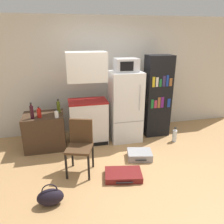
% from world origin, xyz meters
% --- Properties ---
extents(ground_plane, '(24.00, 24.00, 0.00)m').
position_xyz_m(ground_plane, '(0.00, 0.00, 0.00)').
color(ground_plane, tan).
extents(wall_back, '(6.40, 0.10, 2.59)m').
position_xyz_m(wall_back, '(0.20, 2.00, 1.30)').
color(wall_back, beige).
rests_on(wall_back, ground_plane).
extents(side_table, '(0.79, 0.60, 0.71)m').
position_xyz_m(side_table, '(-1.54, 1.30, 0.36)').
color(side_table, '#422D1E').
rests_on(side_table, ground_plane).
extents(kitchen_hutch, '(0.79, 0.51, 1.90)m').
position_xyz_m(kitchen_hutch, '(-0.64, 1.35, 0.86)').
color(kitchen_hutch, white).
rests_on(kitchen_hutch, ground_plane).
extents(refrigerator, '(0.65, 0.59, 1.50)m').
position_xyz_m(refrigerator, '(0.15, 1.32, 0.75)').
color(refrigerator, white).
rests_on(refrigerator, ground_plane).
extents(microwave, '(0.46, 0.36, 0.26)m').
position_xyz_m(microwave, '(0.15, 1.32, 1.63)').
color(microwave, '#B7B7BC').
rests_on(microwave, refrigerator).
extents(bookshelf, '(0.55, 0.39, 1.80)m').
position_xyz_m(bookshelf, '(0.92, 1.41, 0.90)').
color(bookshelf, black).
rests_on(bookshelf, ground_plane).
extents(bottle_olive_oil, '(0.07, 0.07, 0.28)m').
position_xyz_m(bottle_olive_oil, '(-1.23, 1.38, 0.83)').
color(bottle_olive_oil, '#566619').
rests_on(bottle_olive_oil, side_table).
extents(bottle_ketchup_red, '(0.08, 0.08, 0.22)m').
position_xyz_m(bottle_ketchup_red, '(-1.59, 1.16, 0.80)').
color(bottle_ketchup_red, '#AD1914').
rests_on(bottle_ketchup_red, side_table).
extents(bottle_wine_dark, '(0.07, 0.07, 0.31)m').
position_xyz_m(bottle_wine_dark, '(-1.72, 1.13, 0.84)').
color(bottle_wine_dark, black).
rests_on(bottle_wine_dark, side_table).
extents(bottle_milk_white, '(0.08, 0.08, 0.16)m').
position_xyz_m(bottle_milk_white, '(-1.28, 1.08, 0.78)').
color(bottle_milk_white, white).
rests_on(bottle_milk_white, side_table).
extents(chair, '(0.51, 0.51, 0.90)m').
position_xyz_m(chair, '(-0.90, 0.32, 0.54)').
color(chair, black).
rests_on(chair, ground_plane).
extents(suitcase_large_flat, '(0.65, 0.47, 0.10)m').
position_xyz_m(suitcase_large_flat, '(-0.26, -0.05, 0.05)').
color(suitcase_large_flat, maroon).
rests_on(suitcase_large_flat, ground_plane).
extents(suitcase_small_flat, '(0.51, 0.43, 0.14)m').
position_xyz_m(suitcase_small_flat, '(0.19, 0.45, 0.07)').
color(suitcase_small_flat, '#99999E').
rests_on(suitcase_small_flat, ground_plane).
extents(handbag, '(0.36, 0.20, 0.33)m').
position_xyz_m(handbag, '(-1.40, -0.41, 0.12)').
color(handbag, black).
rests_on(handbag, ground_plane).
extents(water_bottle_front, '(0.09, 0.09, 0.33)m').
position_xyz_m(water_bottle_front, '(1.16, 0.93, 0.14)').
color(water_bottle_front, silver).
rests_on(water_bottle_front, ground_plane).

